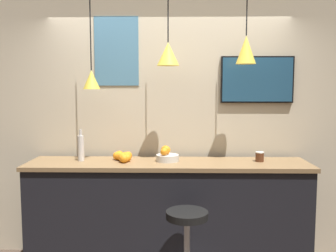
% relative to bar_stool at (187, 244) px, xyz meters
% --- Properties ---
extents(back_wall, '(8.00, 0.06, 2.90)m').
position_rel_bar_stool_xyz_m(back_wall, '(-0.17, 0.93, 0.97)').
color(back_wall, beige).
rests_on(back_wall, ground_plane).
extents(service_counter, '(2.71, 0.57, 1.06)m').
position_rel_bar_stool_xyz_m(service_counter, '(-0.17, 0.54, 0.06)').
color(service_counter, black).
rests_on(service_counter, ground_plane).
extents(bar_stool, '(0.44, 0.44, 0.76)m').
position_rel_bar_stool_xyz_m(bar_stool, '(0.00, 0.00, 0.00)').
color(bar_stool, '#B7B7BC').
rests_on(bar_stool, ground_plane).
extents(fruit_bowl, '(0.22, 0.22, 0.15)m').
position_rel_bar_stool_xyz_m(fruit_bowl, '(-0.18, 0.58, 0.64)').
color(fruit_bowl, beige).
rests_on(fruit_bowl, service_counter).
extents(orange_pile, '(0.20, 0.28, 0.09)m').
position_rel_bar_stool_xyz_m(orange_pile, '(-0.61, 0.59, 0.63)').
color(orange_pile, orange).
rests_on(orange_pile, service_counter).
extents(juice_bottle, '(0.06, 0.06, 0.31)m').
position_rel_bar_stool_xyz_m(juice_bottle, '(-1.02, 0.58, 0.72)').
color(juice_bottle, silver).
rests_on(juice_bottle, service_counter).
extents(spread_jar, '(0.08, 0.08, 0.10)m').
position_rel_bar_stool_xyz_m(spread_jar, '(0.72, 0.58, 0.63)').
color(spread_jar, '#562D19').
rests_on(spread_jar, service_counter).
extents(pendant_lamp_left, '(0.16, 0.16, 1.04)m').
position_rel_bar_stool_xyz_m(pendant_lamp_left, '(-0.91, 0.58, 1.39)').
color(pendant_lamp_left, black).
extents(pendant_lamp_middle, '(0.21, 0.21, 0.82)m').
position_rel_bar_stool_xyz_m(pendant_lamp_middle, '(-0.17, 0.58, 1.62)').
color(pendant_lamp_middle, black).
extents(pendant_lamp_right, '(0.19, 0.19, 0.80)m').
position_rel_bar_stool_xyz_m(pendant_lamp_right, '(0.57, 0.58, 1.66)').
color(pendant_lamp_right, black).
extents(mounted_tv, '(0.75, 0.04, 0.48)m').
position_rel_bar_stool_xyz_m(mounted_tv, '(0.74, 0.88, 1.38)').
color(mounted_tv, black).
extents(wall_poster, '(0.46, 0.01, 0.71)m').
position_rel_bar_stool_xyz_m(wall_poster, '(-0.71, 0.90, 1.68)').
color(wall_poster, teal).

